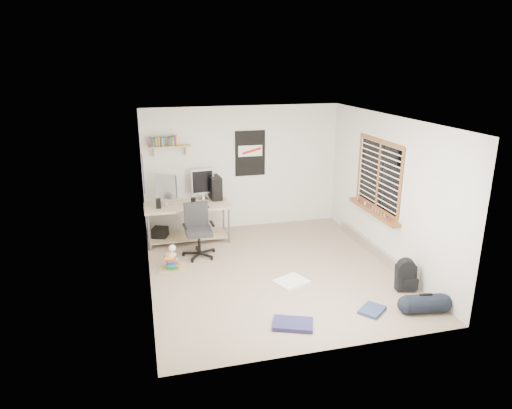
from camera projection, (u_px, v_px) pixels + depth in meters
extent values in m
cube|color=gray|center=(274.00, 271.00, 7.59)|extent=(4.00, 4.50, 0.01)
cube|color=white|center=(276.00, 119.00, 6.83)|extent=(4.00, 4.50, 0.01)
cube|color=silver|center=(243.00, 168.00, 9.29)|extent=(4.00, 0.01, 2.50)
cube|color=silver|center=(145.00, 209.00, 6.73)|extent=(0.01, 4.50, 2.50)
cube|color=silver|center=(388.00, 190.00, 7.68)|extent=(0.01, 4.50, 2.50)
cube|color=#CCAA8E|center=(188.00, 223.00, 8.74)|extent=(1.72, 1.07, 0.73)
cube|color=#9B9A9F|center=(166.00, 193.00, 8.56)|extent=(0.43, 0.32, 0.48)
cube|color=#9B9A9F|center=(203.00, 187.00, 8.91)|extent=(0.45, 0.15, 0.49)
cube|color=black|center=(215.00, 187.00, 8.97)|extent=(0.24, 0.44, 0.45)
cube|color=black|center=(197.00, 208.00, 8.43)|extent=(0.46, 0.25, 0.02)
cube|color=black|center=(158.00, 204.00, 8.41)|extent=(0.09, 0.09, 0.18)
cube|color=black|center=(193.00, 202.00, 8.51)|extent=(0.10, 0.10, 0.17)
cube|color=#262629|center=(199.00, 230.00, 8.02)|extent=(0.65, 0.65, 0.95)
cube|color=tan|center=(170.00, 146.00, 8.68)|extent=(0.80, 0.22, 0.24)
cube|color=black|center=(250.00, 153.00, 9.21)|extent=(0.62, 0.03, 0.92)
cube|color=navy|center=(143.00, 174.00, 7.77)|extent=(0.02, 0.42, 0.60)
cube|color=brown|center=(378.00, 175.00, 7.89)|extent=(0.10, 1.50, 1.26)
cube|color=#B7B2A8|center=(372.00, 248.00, 8.30)|extent=(0.08, 2.50, 0.18)
cube|color=black|center=(406.00, 278.00, 6.91)|extent=(0.34, 0.30, 0.38)
cylinder|color=black|center=(425.00, 303.00, 6.30)|extent=(0.30, 0.30, 0.52)
cube|color=white|center=(291.00, 282.00, 7.17)|extent=(0.59, 0.55, 0.04)
cube|color=#23224F|center=(293.00, 324.00, 6.00)|extent=(0.61, 0.50, 0.06)
cube|color=navy|center=(372.00, 310.00, 6.35)|extent=(0.46, 0.45, 0.05)
cube|color=brown|center=(171.00, 260.00, 7.64)|extent=(0.47, 0.39, 0.31)
cube|color=silver|center=(172.00, 248.00, 7.56)|extent=(0.15, 0.22, 0.21)
cube|color=black|center=(160.00, 235.00, 8.75)|extent=(0.35, 0.35, 0.30)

